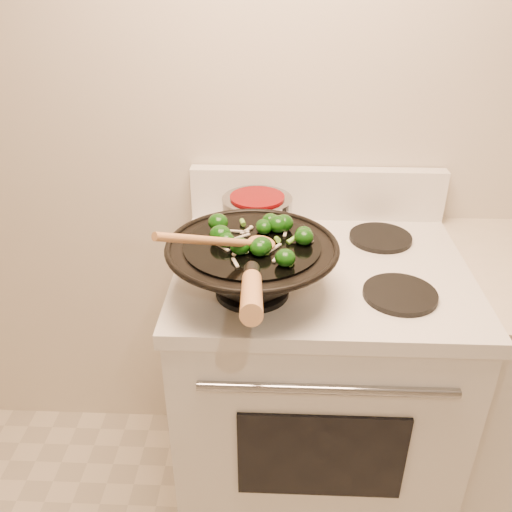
{
  "coord_description": "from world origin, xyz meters",
  "views": [
    {
      "loc": [
        -0.19,
        -0.1,
        1.65
      ],
      "look_at": [
        -0.24,
        1.01,
        1.03
      ],
      "focal_mm": 38.0,
      "sensor_mm": 36.0,
      "label": 1
    }
  ],
  "objects": [
    {
      "name": "stove",
      "position": [
        -0.07,
        1.17,
        0.47
      ],
      "size": [
        0.78,
        0.67,
        1.08
      ],
      "color": "white",
      "rests_on": "ground"
    },
    {
      "name": "wok",
      "position": [
        -0.25,
        1.01,
        1.0
      ],
      "size": [
        0.41,
        0.68,
        0.27
      ],
      "color": "black",
      "rests_on": "stove"
    },
    {
      "name": "stirfry",
      "position": [
        -0.23,
        1.04,
        1.07
      ],
      "size": [
        0.26,
        0.24,
        0.05
      ],
      "color": "#0D3909",
      "rests_on": "wok"
    },
    {
      "name": "wooden_spoon",
      "position": [
        -0.28,
        0.95,
        1.1
      ],
      "size": [
        0.25,
        0.26,
        0.14
      ],
      "color": "#B17645",
      "rests_on": "wok"
    },
    {
      "name": "saucepan",
      "position": [
        -0.25,
        1.32,
        0.99
      ],
      "size": [
        0.2,
        0.32,
        0.12
      ],
      "color": "#92949A",
      "rests_on": "stove"
    }
  ]
}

